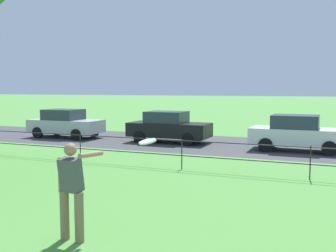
{
  "coord_description": "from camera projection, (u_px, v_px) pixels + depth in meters",
  "views": [
    {
      "loc": [
        4.46,
        1.21,
        2.64
      ],
      "look_at": [
        0.85,
        9.96,
        1.75
      ],
      "focal_mm": 41.99,
      "sensor_mm": 36.0,
      "label": 1
    }
  ],
  "objects": [
    {
      "name": "park_fence",
      "position": [
        182.0,
        149.0,
        12.93
      ],
      "size": [
        31.98,
        0.04,
        1.0
      ],
      "color": "#232328",
      "rests_on": "ground"
    },
    {
      "name": "car_black_far_left",
      "position": [
        169.0,
        127.0,
        19.39
      ],
      "size": [
        4.01,
        1.84,
        1.54
      ],
      "color": "black",
      "rests_on": "ground"
    },
    {
      "name": "car_silver_left",
      "position": [
        65.0,
        123.0,
        21.34
      ],
      "size": [
        4.01,
        1.83,
        1.54
      ],
      "color": "#B7BABF",
      "rests_on": "ground"
    },
    {
      "name": "frisbee",
      "position": [
        148.0,
        142.0,
        5.93
      ],
      "size": [
        0.38,
        0.38,
        0.09
      ],
      "color": "white"
    },
    {
      "name": "street_strip",
      "position": [
        227.0,
        145.0,
        18.62
      ],
      "size": [
        80.0,
        6.46,
        0.01
      ],
      "primitive_type": "cube",
      "color": "#424247",
      "rests_on": "ground"
    },
    {
      "name": "car_white_far_right",
      "position": [
        298.0,
        133.0,
        16.67
      ],
      "size": [
        4.01,
        1.84,
        1.54
      ],
      "color": "silver",
      "rests_on": "ground"
    },
    {
      "name": "person_thrower",
      "position": [
        72.0,
        188.0,
        6.79
      ],
      "size": [
        0.55,
        0.77,
        1.72
      ],
      "color": "#846B4C",
      "rests_on": "ground"
    }
  ]
}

